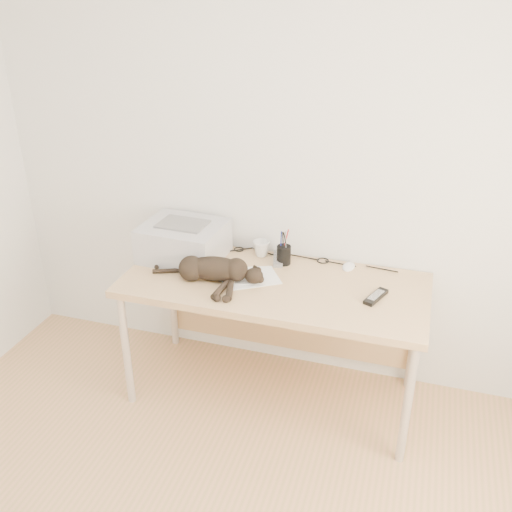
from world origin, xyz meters
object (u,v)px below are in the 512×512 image
(desk, at_px, (278,296))
(mouse, at_px, (349,265))
(pen_cup, at_px, (284,255))
(cat, at_px, (212,270))
(mug, at_px, (261,248))
(printer, at_px, (184,241))

(desk, height_order, mouse, mouse)
(desk, relative_size, pen_cup, 7.98)
(cat, xyz_separation_m, mug, (0.16, 0.36, -0.02))
(mug, height_order, pen_cup, pen_cup)
(desk, bearing_deg, mouse, 28.97)
(desk, xyz_separation_m, mug, (-0.15, 0.19, 0.18))
(mug, relative_size, pen_cup, 0.49)
(mouse, bearing_deg, cat, -144.70)
(printer, bearing_deg, pen_cup, 8.48)
(desk, distance_m, printer, 0.62)
(printer, height_order, mug, printer)
(printer, relative_size, mouse, 4.09)
(mug, bearing_deg, mouse, 0.00)
(pen_cup, relative_size, mouse, 1.78)
(pen_cup, bearing_deg, cat, -136.11)
(desk, xyz_separation_m, pen_cup, (-0.01, 0.13, 0.19))
(mug, bearing_deg, printer, -161.04)
(mug, height_order, mouse, mug)
(cat, bearing_deg, printer, 132.13)
(mug, bearing_deg, cat, -114.53)
(cat, distance_m, mouse, 0.76)
(cat, distance_m, mug, 0.39)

